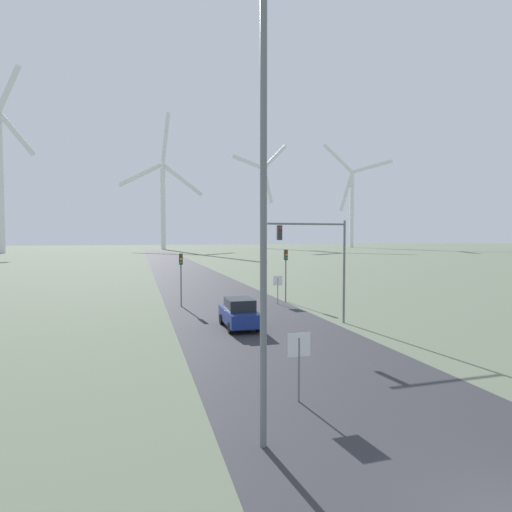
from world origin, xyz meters
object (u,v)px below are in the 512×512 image
(car_approaching, at_px, (239,313))
(wind_turbine_far_right, at_px, (352,200))
(wind_turbine_center, at_px, (163,195))
(stop_sign_far, at_px, (278,284))
(wind_turbine_left, at_px, (0,168))
(streetlamp, at_px, (264,157))
(wind_turbine_right, at_px, (264,199))
(traffic_light_post_near_left, at_px, (181,268))
(traffic_light_post_near_right, at_px, (286,264))
(stop_sign_near, at_px, (299,354))
(traffic_light_mast_overhead, at_px, (319,250))

(car_approaching, xyz_separation_m, wind_turbine_far_right, (106.85, 173.21, 25.35))
(wind_turbine_center, bearing_deg, stop_sign_far, -89.92)
(stop_sign_far, relative_size, wind_turbine_left, 0.04)
(wind_turbine_left, distance_m, wind_turbine_far_right, 163.23)
(streetlamp, distance_m, wind_turbine_right, 193.19)
(traffic_light_post_near_left, distance_m, traffic_light_post_near_right, 8.84)
(streetlamp, distance_m, wind_turbine_far_right, 217.34)
(wind_turbine_left, height_order, wind_turbine_far_right, wind_turbine_left)
(wind_turbine_center, relative_size, wind_turbine_far_right, 1.08)
(traffic_light_post_near_left, bearing_deg, stop_sign_near, -84.54)
(stop_sign_near, distance_m, car_approaching, 11.21)
(wind_turbine_far_right, bearing_deg, wind_turbine_left, -166.92)
(stop_sign_near, distance_m, wind_turbine_center, 177.79)
(stop_sign_near, relative_size, wind_turbine_left, 0.04)
(traffic_light_post_near_right, xyz_separation_m, wind_turbine_left, (-58.33, 127.78, 26.43))
(streetlamp, relative_size, wind_turbine_left, 0.19)
(stop_sign_far, xyz_separation_m, traffic_light_post_near_right, (1.03, 0.86, 1.63))
(traffic_light_post_near_left, relative_size, wind_turbine_right, 0.08)
(stop_sign_far, xyz_separation_m, wind_turbine_center, (-0.21, 157.34, 23.53))
(traffic_light_post_near_left, bearing_deg, car_approaching, -73.37)
(wind_turbine_right, relative_size, wind_turbine_far_right, 0.93)
(streetlamp, distance_m, traffic_light_post_near_left, 22.76)
(stop_sign_far, distance_m, traffic_light_post_near_right, 2.11)
(stop_sign_far, xyz_separation_m, car_approaching, (-5.19, -7.63, -0.73))
(wind_turbine_right, xyz_separation_m, wind_turbine_far_right, (51.84, 3.25, 1.13))
(traffic_light_post_near_right, bearing_deg, wind_turbine_center, 90.45)
(traffic_light_mast_overhead, relative_size, wind_turbine_right, 0.12)
(traffic_light_mast_overhead, xyz_separation_m, wind_turbine_center, (-0.10, 165.42, 20.43))
(wind_turbine_center, bearing_deg, traffic_light_post_near_left, -92.78)
(traffic_light_mast_overhead, relative_size, wind_turbine_left, 0.10)
(wind_turbine_center, bearing_deg, traffic_light_mast_overhead, -89.96)
(traffic_light_post_near_left, relative_size, traffic_light_mast_overhead, 0.64)
(wind_turbine_left, bearing_deg, stop_sign_far, -65.99)
(traffic_light_post_near_left, bearing_deg, streetlamp, -90.25)
(streetlamp, relative_size, wind_turbine_right, 0.23)
(stop_sign_near, bearing_deg, car_approaching, 86.36)
(traffic_light_mast_overhead, bearing_deg, car_approaching, 174.85)
(stop_sign_near, xyz_separation_m, wind_turbine_right, (55.72, 181.13, 23.50))
(stop_sign_far, bearing_deg, wind_turbine_left, 114.01)
(wind_turbine_center, distance_m, wind_turbine_right, 50.27)
(wind_turbine_far_right, bearing_deg, car_approaching, -121.67)
(streetlamp, xyz_separation_m, wind_turbine_left, (-49.40, 149.83, 22.13))
(stop_sign_near, xyz_separation_m, wind_turbine_left, (-51.40, 147.43, 28.07))
(stop_sign_near, height_order, wind_turbine_far_right, wind_turbine_far_right)
(wind_turbine_right, bearing_deg, stop_sign_near, -107.10)
(wind_turbine_right, bearing_deg, traffic_light_mast_overhead, -106.33)
(traffic_light_post_near_right, xyz_separation_m, traffic_light_mast_overhead, (-1.14, -8.95, 1.46))
(wind_turbine_left, relative_size, wind_turbine_right, 1.23)
(traffic_light_mast_overhead, bearing_deg, wind_turbine_right, 73.67)
(traffic_light_post_near_right, bearing_deg, traffic_light_post_near_left, 178.29)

